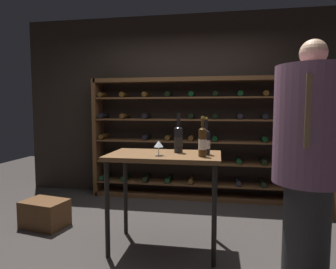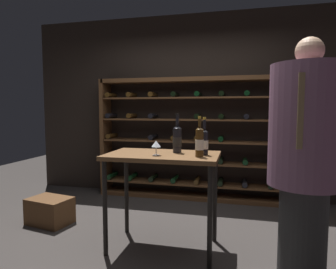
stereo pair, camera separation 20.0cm
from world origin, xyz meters
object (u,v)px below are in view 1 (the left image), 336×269
person_guest_khaki (309,154)px  wine_crate (45,214)px  wine_bottle_red_label (178,139)px  wine_glass_stemmed_center (159,145)px  wine_rack (191,139)px  wine_bottle_amber_reserve (206,141)px  wine_bottle_green_slim (202,142)px  tasting_table (164,166)px

person_guest_khaki → wine_crate: (-2.61, 0.70, -0.86)m
wine_bottle_red_label → wine_glass_stemmed_center: size_ratio=2.79×
wine_rack → wine_glass_stemmed_center: size_ratio=22.15×
wine_rack → wine_crate: bearing=-138.2°
wine_crate → wine_bottle_red_label: (1.57, -0.18, 0.91)m
wine_bottle_amber_reserve → wine_bottle_green_slim: bearing=-101.8°
person_guest_khaki → wine_bottle_red_label: size_ratio=4.85×
wine_bottle_amber_reserve → wine_glass_stemmed_center: 0.44m
wine_rack → wine_bottle_amber_reserve: wine_rack is taller
wine_crate → wine_bottle_green_slim: size_ratio=1.34×
tasting_table → person_guest_khaki: (1.17, -0.42, 0.20)m
wine_rack → wine_bottle_green_slim: bearing=-81.6°
wine_crate → wine_bottle_green_slim: (1.81, -0.39, 0.91)m
person_guest_khaki → wine_glass_stemmed_center: person_guest_khaki is taller
wine_bottle_green_slim → tasting_table: bearing=163.1°
wine_crate → wine_bottle_green_slim: bearing=-12.2°
wine_rack → wine_crate: size_ratio=6.29×
wine_crate → wine_glass_stemmed_center: wine_glass_stemmed_center is taller
wine_rack → wine_bottle_red_label: 1.58m
wine_bottle_green_slim → wine_glass_stemmed_center: 0.40m
person_guest_khaki → wine_glass_stemmed_center: 1.23m
wine_crate → wine_bottle_red_label: wine_bottle_red_label is taller
wine_crate → wine_bottle_amber_reserve: 2.06m
wine_rack → wine_glass_stemmed_center: (-0.13, -1.79, 0.13)m
wine_bottle_amber_reserve → wine_glass_stemmed_center: bearing=-162.0°
wine_rack → wine_bottle_amber_reserve: 1.68m
wine_bottle_red_label → wine_bottle_amber_reserve: size_ratio=1.09×
wine_bottle_red_label → wine_bottle_green_slim: bearing=-40.4°
tasting_table → wine_bottle_amber_reserve: wine_bottle_amber_reserve is taller
wine_crate → wine_glass_stemmed_center: 1.71m
wine_bottle_green_slim → wine_bottle_amber_reserve: wine_bottle_green_slim is taller
wine_bottle_green_slim → wine_glass_stemmed_center: (-0.39, -0.01, -0.03)m
person_guest_khaki → wine_bottle_red_label: bearing=134.7°
person_guest_khaki → wine_bottle_green_slim: (-0.80, 0.31, 0.05)m
tasting_table → wine_crate: (-1.45, 0.28, -0.66)m
wine_rack → tasting_table: bearing=-93.5°
wine_crate → wine_bottle_green_slim: 2.06m
wine_rack → wine_crate: (-1.55, -1.39, -0.74)m
wine_bottle_green_slim → wine_bottle_amber_reserve: 0.13m
wine_bottle_amber_reserve → tasting_table: bearing=-177.3°
wine_bottle_red_label → wine_bottle_green_slim: wine_bottle_red_label is taller
tasting_table → wine_bottle_green_slim: wine_bottle_green_slim is taller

